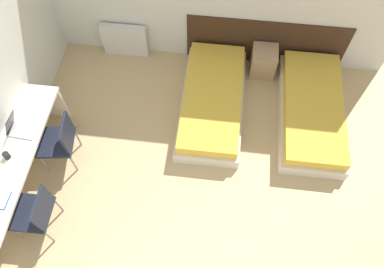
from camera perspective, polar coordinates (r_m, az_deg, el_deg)
headboard_panel at (r=6.27m, az=11.16°, el=13.51°), size 2.53×0.03×0.87m
bed_near_window at (r=5.75m, az=3.11°, el=5.08°), size 0.93×2.04×0.38m
bed_near_door at (r=5.92m, az=17.74°, el=3.45°), size 0.93×2.04×0.38m
nightstand at (r=6.25m, az=10.82°, el=10.82°), size 0.40×0.39×0.49m
radiator at (r=6.48m, az=-10.19°, el=13.90°), size 0.74×0.12×0.59m
desk at (r=5.23m, az=-25.48°, el=-4.77°), size 0.50×2.43×0.72m
chair_near_laptop at (r=5.30m, az=-19.53°, el=-0.86°), size 0.53×0.53×0.90m
chair_near_notebook at (r=4.97m, az=-22.79°, el=-10.91°), size 0.48×0.48×0.90m
laptop at (r=5.25m, az=-24.94°, el=0.84°), size 0.36×0.24×0.33m
mug at (r=5.13m, az=-26.43°, el=-2.95°), size 0.08×0.08×0.09m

